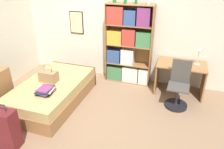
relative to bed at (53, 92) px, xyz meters
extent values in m
plane|color=#84664C|center=(0.72, -0.02, -0.23)|extent=(14.00, 14.00, 0.00)
cube|color=beige|center=(0.72, 1.61, 1.07)|extent=(10.00, 0.06, 2.60)
cube|color=black|center=(-0.15, 1.57, 1.11)|extent=(0.36, 0.02, 0.55)
cube|color=beige|center=(-0.15, 1.56, 1.11)|extent=(0.32, 0.01, 0.51)
cube|color=olive|center=(0.00, -0.02, -0.09)|extent=(1.14, 1.97, 0.27)
cube|color=tan|center=(0.00, -0.02, 0.14)|extent=(1.11, 1.94, 0.19)
cube|color=olive|center=(0.00, 0.95, 0.00)|extent=(1.14, 0.04, 0.47)
cube|color=#93704C|center=(-0.07, 0.01, 0.35)|extent=(0.36, 0.21, 0.22)
torus|color=#93704C|center=(-0.07, 0.01, 0.52)|extent=(0.22, 0.02, 0.22)
cube|color=#232328|center=(0.13, -0.42, 0.25)|extent=(0.30, 0.32, 0.02)
cube|color=gold|center=(0.13, -0.41, 0.26)|extent=(0.27, 0.32, 0.02)
cube|color=#7A336B|center=(0.14, -0.42, 0.28)|extent=(0.30, 0.35, 0.02)
cube|color=#334C84|center=(0.13, -0.42, 0.30)|extent=(0.29, 0.36, 0.01)
cube|color=beige|center=(0.15, -0.43, 0.31)|extent=(0.33, 0.31, 0.01)
cube|color=#232328|center=(0.14, -0.42, 0.32)|extent=(0.29, 0.38, 0.01)
cube|color=#7A336B|center=(0.13, -0.42, 0.33)|extent=(0.23, 0.27, 0.01)
cube|color=#5B191E|center=(-0.02, -1.37, 0.11)|extent=(0.47, 0.25, 0.67)
cylinder|color=#2D2D33|center=(0.11, -1.36, 0.50)|extent=(0.01, 0.01, 0.12)
cube|color=olive|center=(0.73, 1.41, 0.71)|extent=(0.02, 0.30, 1.88)
cube|color=olive|center=(1.79, 1.41, 0.71)|extent=(0.02, 0.30, 1.88)
cube|color=olive|center=(1.26, 1.56, 0.71)|extent=(1.08, 0.01, 1.88)
cube|color=olive|center=(1.26, 1.41, -0.22)|extent=(1.04, 0.30, 0.02)
cube|color=olive|center=(1.26, 1.41, 0.24)|extent=(1.04, 0.30, 0.02)
cube|color=olive|center=(1.26, 1.41, 0.71)|extent=(1.04, 0.30, 0.02)
cube|color=olive|center=(1.26, 1.41, 1.18)|extent=(1.04, 0.30, 0.02)
cube|color=olive|center=(1.26, 1.41, 1.64)|extent=(1.04, 0.30, 0.02)
cube|color=#427A4C|center=(0.94, 1.39, -0.04)|extent=(0.39, 0.23, 0.34)
cube|color=silver|center=(1.33, 1.39, -0.03)|extent=(0.37, 0.23, 0.37)
cube|color=silver|center=(1.66, 1.39, -0.02)|extent=(0.23, 0.23, 0.38)
cube|color=#334C84|center=(0.90, 1.39, 0.41)|extent=(0.31, 0.23, 0.31)
cube|color=silver|center=(1.24, 1.39, 0.43)|extent=(0.30, 0.23, 0.36)
cube|color=gold|center=(0.92, 1.39, 0.88)|extent=(0.35, 0.23, 0.32)
cube|color=#B2382D|center=(1.26, 1.39, 0.91)|extent=(0.30, 0.23, 0.38)
cube|color=#427A4C|center=(1.60, 1.39, 0.89)|extent=(0.33, 0.23, 0.34)
cube|color=#B2382D|center=(0.94, 1.39, 1.39)|extent=(0.38, 0.23, 0.40)
cube|color=#334C84|center=(1.27, 1.39, 1.35)|extent=(0.26, 0.23, 0.33)
cube|color=#7A336B|center=(1.58, 1.39, 1.39)|extent=(0.28, 0.23, 0.40)
cylinder|color=#1E6B2D|center=(1.15, 1.37, 1.71)|extent=(0.07, 0.07, 0.13)
cylinder|color=#1E6B2D|center=(1.38, 1.40, 1.74)|extent=(0.06, 0.06, 0.18)
cylinder|color=#B7BCC1|center=(1.64, 1.43, 1.73)|extent=(0.07, 0.07, 0.16)
cube|color=olive|center=(2.50, 1.23, 0.47)|extent=(1.04, 0.66, 0.02)
cube|color=olive|center=(2.00, 1.23, 0.11)|extent=(0.03, 0.62, 0.68)
cube|color=olive|center=(3.00, 1.23, 0.11)|extent=(0.03, 0.62, 0.68)
cylinder|color=#ADA89E|center=(2.80, 1.29, 0.49)|extent=(0.13, 0.13, 0.02)
cylinder|color=#ADA89E|center=(2.80, 1.29, 0.65)|extent=(0.02, 0.02, 0.31)
cone|color=#ADA89E|center=(2.84, 1.29, 0.83)|extent=(0.15, 0.11, 0.15)
cylinder|color=black|center=(2.49, 0.62, -0.20)|extent=(0.45, 0.45, 0.06)
cylinder|color=#333338|center=(2.49, 0.62, -0.01)|extent=(0.05, 0.05, 0.44)
cube|color=#47423D|center=(2.49, 0.62, 0.23)|extent=(0.43, 0.43, 0.03)
cube|color=#47423D|center=(2.50, 0.81, 0.49)|extent=(0.37, 0.05, 0.49)
camera|label=1|loc=(2.43, -3.36, 2.37)|focal=35.00mm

